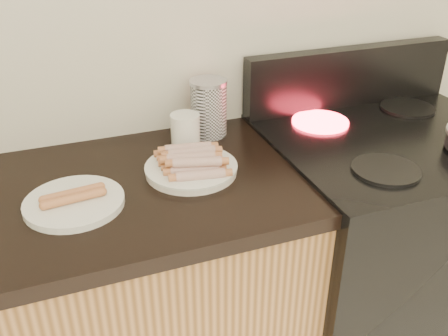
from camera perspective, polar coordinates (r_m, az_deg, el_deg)
name	(u,v)px	position (r m, az deg, el deg)	size (l,w,h in m)	color
wall_back	(107,2)	(1.46, -13.20, 18.03)	(4.00, 0.04, 2.60)	silver
stove	(376,255)	(1.83, 16.95, -9.50)	(0.76, 0.65, 0.91)	black
stove_panel	(349,77)	(1.78, 14.12, 10.08)	(0.76, 0.06, 0.20)	black
burner_near_left	(386,170)	(1.39, 18.00, -0.19)	(0.18, 0.18, 0.01)	black
burner_far_left	(320,122)	(1.63, 10.94, 5.21)	(0.18, 0.18, 0.01)	#FF1E2D
burner_far_right	(407,108)	(1.83, 20.22, 6.47)	(0.18, 0.18, 0.01)	black
main_plate	(191,170)	(1.34, -3.76, -0.22)	(0.24, 0.24, 0.02)	white
side_plate	(74,202)	(1.25, -16.74, -3.80)	(0.24, 0.24, 0.02)	white
hotdog_pile	(191,160)	(1.32, -3.80, 0.95)	(0.13, 0.20, 0.05)	maroon
plain_sausages	(73,196)	(1.24, -16.86, -3.05)	(0.14, 0.06, 0.02)	#B0552F
canister	(209,108)	(1.52, -1.77, 6.90)	(0.11, 0.11, 0.17)	white
mug	(186,132)	(1.45, -4.42, 4.16)	(0.08, 0.08, 0.11)	white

